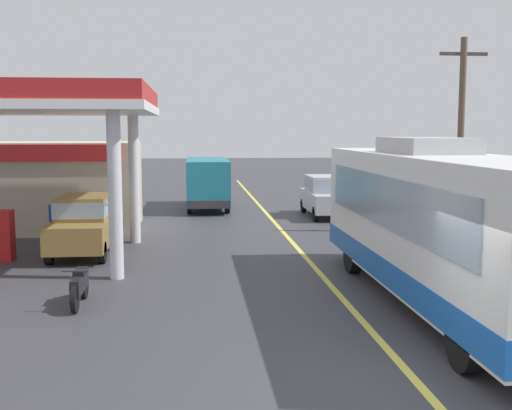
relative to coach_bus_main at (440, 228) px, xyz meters
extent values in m
plane|color=#38383D|center=(-2.01, 15.71, -1.72)|extent=(120.00, 120.00, 0.00)
cube|color=#D8CC4C|center=(-2.01, 10.71, -1.72)|extent=(0.16, 50.00, 0.01)
cube|color=white|center=(0.00, 0.01, 0.16)|extent=(2.50, 11.00, 2.90)
cube|color=#1959B2|center=(0.00, 0.01, -0.94)|extent=(2.54, 11.04, 0.56)
cube|color=#8C9EAD|center=(-1.27, 0.01, 0.61)|extent=(0.06, 9.35, 1.10)
cube|color=#8C9EAD|center=(1.27, 0.01, 0.61)|extent=(0.06, 9.35, 1.10)
cube|color=#B2B2B7|center=(0.00, 1.01, 1.79)|extent=(1.60, 2.80, 0.36)
cylinder|color=black|center=(-1.10, -3.89, -1.22)|extent=(0.30, 1.00, 1.00)
cylinder|color=black|center=(-1.10, 3.31, -1.22)|extent=(0.30, 1.00, 1.00)
cylinder|color=black|center=(1.10, 3.31, -1.22)|extent=(0.30, 1.00, 1.00)
cylinder|color=silver|center=(-7.41, 3.22, 0.58)|extent=(0.36, 0.36, 4.60)
cylinder|color=silver|center=(-7.41, 8.62, 0.58)|extent=(0.36, 0.36, 4.60)
cube|color=red|center=(-11.11, 5.92, -0.97)|extent=(0.70, 0.60, 1.50)
cube|color=beige|center=(-11.11, 12.12, -0.02)|extent=(7.00, 4.40, 3.40)
cube|color=#B21E1E|center=(-11.11, 9.88, 1.33)|extent=(6.30, 0.10, 0.60)
cube|color=olive|center=(-8.82, 6.71, -1.00)|extent=(1.70, 4.20, 0.80)
cube|color=olive|center=(-8.82, 6.91, -0.25)|extent=(1.50, 2.31, 0.70)
cube|color=#8C9EAD|center=(-8.82, 6.91, -0.25)|extent=(1.53, 2.35, 0.49)
cylinder|color=black|center=(-9.57, 5.21, -1.40)|extent=(0.20, 0.64, 0.64)
cylinder|color=black|center=(-8.07, 5.21, -1.40)|extent=(0.20, 0.64, 0.64)
cylinder|color=black|center=(-9.57, 8.21, -1.40)|extent=(0.20, 0.64, 0.64)
cylinder|color=black|center=(-8.07, 8.21, -1.40)|extent=(0.20, 0.64, 0.64)
cube|color=teal|center=(-4.71, 18.12, -0.33)|extent=(2.00, 6.00, 2.10)
cube|color=#8C9EAD|center=(-4.71, 18.12, 0.07)|extent=(2.04, 5.10, 0.80)
cube|color=#2D2D33|center=(-4.71, 15.07, -1.18)|extent=(1.90, 0.16, 0.36)
cylinder|color=black|center=(-5.59, 16.12, -1.34)|extent=(0.22, 0.76, 0.76)
cylinder|color=black|center=(-3.83, 16.12, -1.34)|extent=(0.22, 0.76, 0.76)
cylinder|color=black|center=(-5.59, 20.12, -1.34)|extent=(0.22, 0.76, 0.76)
cylinder|color=black|center=(-3.83, 20.12, -1.34)|extent=(0.22, 0.76, 0.76)
cylinder|color=black|center=(-7.93, 0.10, -1.42)|extent=(0.10, 0.60, 0.60)
cylinder|color=black|center=(-7.93, 1.30, -1.42)|extent=(0.10, 0.60, 0.60)
cube|color=black|center=(-7.93, 0.70, -1.22)|extent=(0.20, 1.30, 0.36)
cube|color=black|center=(-7.93, 0.85, -1.00)|extent=(0.24, 0.60, 0.12)
cylinder|color=#2D2D33|center=(-7.93, 0.15, -0.82)|extent=(0.55, 0.04, 0.04)
cylinder|color=#33333F|center=(-10.09, 8.47, -1.31)|extent=(0.14, 0.14, 0.82)
cylinder|color=#33333F|center=(-9.91, 8.47, -1.31)|extent=(0.14, 0.14, 0.82)
cube|color=#3359B2|center=(-10.00, 8.47, -0.60)|extent=(0.36, 0.22, 0.60)
sphere|color=tan|center=(-10.00, 8.47, -0.17)|extent=(0.22, 0.22, 0.22)
cylinder|color=#3359B2|center=(-10.23, 8.47, -0.65)|extent=(0.09, 0.09, 0.58)
cylinder|color=#3359B2|center=(-9.77, 8.47, -0.65)|extent=(0.09, 0.09, 0.58)
cylinder|color=#33333F|center=(-8.18, 7.07, -1.31)|extent=(0.14, 0.14, 0.82)
cylinder|color=#33333F|center=(-8.00, 7.07, -1.31)|extent=(0.14, 0.14, 0.82)
cube|color=silver|center=(-8.09, 7.07, -0.60)|extent=(0.36, 0.22, 0.60)
sphere|color=tan|center=(-8.09, 7.07, -0.17)|extent=(0.22, 0.22, 0.22)
cylinder|color=silver|center=(-8.32, 7.07, -0.65)|extent=(0.09, 0.09, 0.58)
cylinder|color=silver|center=(-7.86, 7.07, -0.65)|extent=(0.09, 0.09, 0.58)
cube|color=#B2B2B7|center=(0.52, 14.56, -1.00)|extent=(1.70, 4.20, 0.80)
cube|color=#B2B2B7|center=(0.52, 14.76, -0.25)|extent=(1.50, 2.31, 0.70)
cube|color=#8C9EAD|center=(0.52, 14.76, -0.25)|extent=(1.53, 2.35, 0.49)
cylinder|color=black|center=(-0.23, 13.06, -1.40)|extent=(0.20, 0.64, 0.64)
cylinder|color=black|center=(1.27, 13.06, -1.40)|extent=(0.20, 0.64, 0.64)
cylinder|color=black|center=(-0.23, 16.06, -1.40)|extent=(0.20, 0.64, 0.64)
cylinder|color=black|center=(1.27, 16.06, -1.40)|extent=(0.20, 0.64, 0.64)
cylinder|color=brown|center=(4.56, 9.63, 1.90)|extent=(0.24, 0.24, 7.25)
cube|color=#4C3D33|center=(4.56, 9.63, 4.93)|extent=(1.80, 0.12, 0.12)
camera|label=1|loc=(-5.40, -13.34, 2.13)|focal=44.62mm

